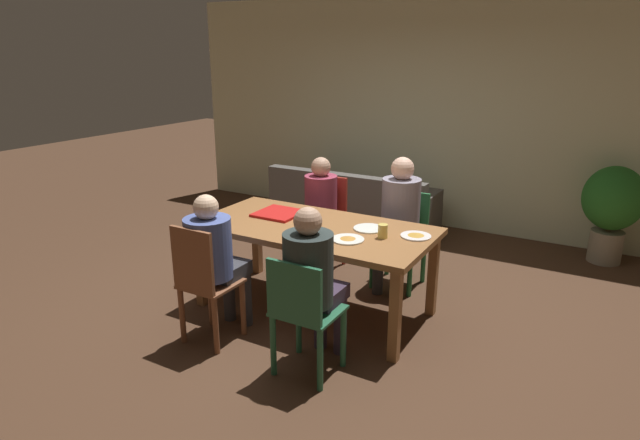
% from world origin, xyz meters
% --- Properties ---
extents(ground_plane, '(20.00, 20.00, 0.00)m').
position_xyz_m(ground_plane, '(0.00, 0.00, 0.00)').
color(ground_plane, '#4B3020').
extents(back_wall, '(7.01, 0.12, 2.85)m').
position_xyz_m(back_wall, '(0.00, 2.92, 1.43)').
color(back_wall, beige).
rests_on(back_wall, ground).
extents(dining_table, '(2.01, 1.00, 0.78)m').
position_xyz_m(dining_table, '(0.00, 0.00, 0.70)').
color(dining_table, '#905D33').
rests_on(dining_table, ground).
extents(chair_0, '(0.44, 0.38, 0.94)m').
position_xyz_m(chair_0, '(-0.44, 0.97, 0.53)').
color(chair_0, '#B03328').
rests_on(chair_0, ground).
extents(person_0, '(0.33, 0.51, 1.17)m').
position_xyz_m(person_0, '(-0.44, 0.83, 0.69)').
color(person_0, '#373137').
rests_on(person_0, ground).
extents(chair_1, '(0.44, 0.40, 0.89)m').
position_xyz_m(chair_1, '(0.44, -0.92, 0.49)').
color(chair_1, '#266141').
rests_on(chair_1, ground).
extents(person_1, '(0.34, 0.54, 1.22)m').
position_xyz_m(person_1, '(0.44, -0.78, 0.72)').
color(person_1, '#3A2C3F').
rests_on(person_1, ground).
extents(chair_2, '(0.45, 0.44, 0.90)m').
position_xyz_m(chair_2, '(0.44, 0.93, 0.49)').
color(chair_2, '#286C3C').
rests_on(chair_2, ground).
extents(person_2, '(0.36, 0.51, 1.26)m').
position_xyz_m(person_2, '(0.44, 0.80, 0.75)').
color(person_2, '#333539').
rests_on(person_2, ground).
extents(chair_3, '(0.40, 0.39, 0.97)m').
position_xyz_m(chair_3, '(-0.44, -0.91, 0.52)').
color(chair_3, brown).
rests_on(chair_3, ground).
extents(person_3, '(0.36, 0.54, 1.18)m').
position_xyz_m(person_3, '(-0.44, -0.77, 0.70)').
color(person_3, '#38383E').
rests_on(person_3, ground).
extents(pizza_box_0, '(0.38, 0.38, 0.02)m').
position_xyz_m(pizza_box_0, '(-0.44, 0.12, 0.79)').
color(pizza_box_0, red).
rests_on(pizza_box_0, dining_table).
extents(plate_0, '(0.26, 0.26, 0.03)m').
position_xyz_m(plate_0, '(0.41, -0.18, 0.79)').
color(plate_0, white).
rests_on(plate_0, dining_table).
extents(plate_1, '(0.26, 0.26, 0.01)m').
position_xyz_m(plate_1, '(0.44, 0.15, 0.78)').
color(plate_1, white).
rests_on(plate_1, dining_table).
extents(plate_2, '(0.24, 0.24, 0.03)m').
position_xyz_m(plate_2, '(0.84, 0.16, 0.79)').
color(plate_2, white).
rests_on(plate_2, dining_table).
extents(drinking_glass_0, '(0.08, 0.08, 0.11)m').
position_xyz_m(drinking_glass_0, '(0.62, 0.01, 0.83)').
color(drinking_glass_0, '#DFC45B').
rests_on(drinking_glass_0, dining_table).
extents(drinking_glass_1, '(0.07, 0.07, 0.10)m').
position_xyz_m(drinking_glass_1, '(0.05, -0.31, 0.83)').
color(drinking_glass_1, '#DEC45F').
rests_on(drinking_glass_1, dining_table).
extents(couch, '(2.08, 0.77, 0.77)m').
position_xyz_m(couch, '(-0.69, 2.13, 0.27)').
color(couch, '#53504B').
rests_on(couch, ground).
extents(potted_plant, '(0.62, 0.62, 1.05)m').
position_xyz_m(potted_plant, '(2.16, 2.52, 0.64)').
color(potted_plant, gray).
rests_on(potted_plant, ground).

